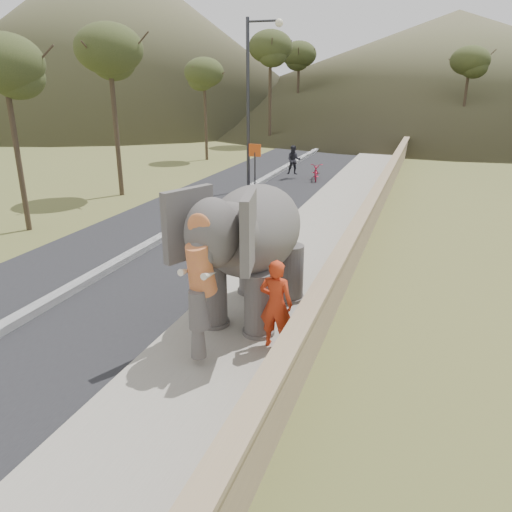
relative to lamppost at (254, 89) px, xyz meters
The scene contains 12 objects.
ground 17.79m from the lamppost, 74.09° to the right, with size 160.00×160.00×0.00m, color olive.
road 8.09m from the lamppost, 92.74° to the right, with size 7.00×120.00×0.03m, color black.
median 8.03m from the lamppost, 92.74° to the right, with size 0.35×120.00×0.22m, color black.
walkway 9.31m from the lamppost, 54.01° to the right, with size 3.00×120.00×0.15m, color #9E9687.
parapet 10.03m from the lamppost, 45.52° to the right, with size 0.30×120.00×1.10m, color tan.
lamppost is the anchor object (origin of this frame).
signboard 3.26m from the lamppost, 66.30° to the right, with size 0.60×0.08×2.40m.
hill_left 51.31m from the lamppost, 130.83° to the left, with size 60.00×60.00×22.00m, color brown.
hill_far 54.45m from the lamppost, 79.74° to the left, with size 80.00×80.00×14.00m, color brown.
elephant_and_man 14.50m from the lamppost, 70.56° to the right, with size 2.56×4.51×3.14m.
motorcyclist 5.95m from the lamppost, 65.26° to the left, with size 2.29×1.97×1.86m.
trees 15.74m from the lamppost, 73.34° to the left, with size 48.21×41.90×9.45m.
Camera 1 is at (3.55, -6.93, 5.30)m, focal length 35.00 mm.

